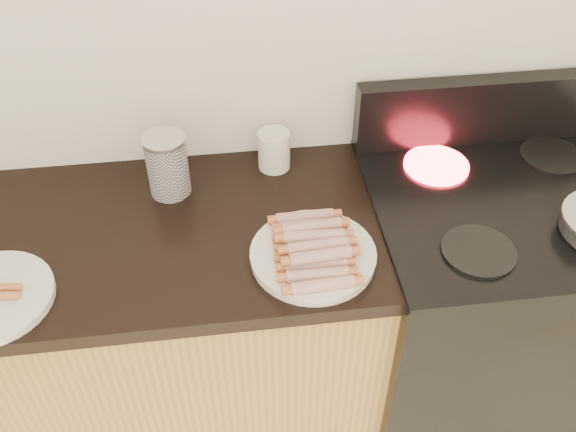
{
  "coord_description": "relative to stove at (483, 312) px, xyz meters",
  "views": [
    {
      "loc": [
        0.02,
        0.49,
        2.01
      ],
      "look_at": [
        0.16,
        1.62,
        0.98
      ],
      "focal_mm": 40.0,
      "sensor_mm": 36.0,
      "label": 1
    }
  ],
  "objects": [
    {
      "name": "hotdog_pile",
      "position": [
        -0.57,
        -0.13,
        0.49
      ],
      "size": [
        0.14,
        0.26,
        0.06
      ],
      "rotation": [
        0.0,
        0.0,
        -0.01
      ],
      "color": "maroon",
      "rests_on": "main_plate"
    },
    {
      "name": "burner_far_left",
      "position": [
        -0.17,
        0.17,
        0.46
      ],
      "size": [
        0.18,
        0.18,
        0.01
      ],
      "primitive_type": "cylinder",
      "color": "#FF1E2D",
      "rests_on": "stove"
    },
    {
      "name": "main_plate",
      "position": [
        -0.57,
        -0.13,
        0.45
      ],
      "size": [
        0.39,
        0.39,
        0.02
      ],
      "primitive_type": "cylinder",
      "rotation": [
        0.0,
        0.0,
        -0.41
      ],
      "color": "white",
      "rests_on": "counter_slab"
    },
    {
      "name": "burner_far_right",
      "position": [
        0.17,
        0.17,
        0.46
      ],
      "size": [
        0.18,
        0.18,
        0.01
      ],
      "primitive_type": "cylinder",
      "color": "black",
      "rests_on": "stove"
    },
    {
      "name": "canister",
      "position": [
        -0.9,
        0.17,
        0.53
      ],
      "size": [
        0.11,
        0.11,
        0.17
      ],
      "rotation": [
        0.0,
        0.0,
        -0.36
      ],
      "color": "white",
      "rests_on": "counter_slab"
    },
    {
      "name": "stove_panel",
      "position": [
        0.0,
        0.28,
        0.55
      ],
      "size": [
        0.76,
        0.06,
        0.2
      ],
      "primitive_type": "cube",
      "color": "black",
      "rests_on": "stove"
    },
    {
      "name": "mug",
      "position": [
        -0.62,
        0.24,
        0.5
      ],
      "size": [
        0.1,
        0.1,
        0.11
      ],
      "primitive_type": "cylinder",
      "rotation": [
        0.0,
        0.0,
        -0.1
      ],
      "color": "silver",
      "rests_on": "counter_slab"
    },
    {
      "name": "stove",
      "position": [
        0.0,
        0.0,
        0.0
      ],
      "size": [
        0.76,
        0.65,
        0.91
      ],
      "color": "black",
      "rests_on": "floor"
    },
    {
      "name": "burner_near_left",
      "position": [
        -0.17,
        -0.17,
        0.46
      ],
      "size": [
        0.18,
        0.18,
        0.01
      ],
      "primitive_type": "cylinder",
      "color": "black",
      "rests_on": "stove"
    },
    {
      "name": "wall_back",
      "position": [
        -0.78,
        0.32,
        0.84
      ],
      "size": [
        4.0,
        0.04,
        2.6
      ],
      "primitive_type": "cube",
      "color": "silver",
      "rests_on": "ground"
    }
  ]
}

